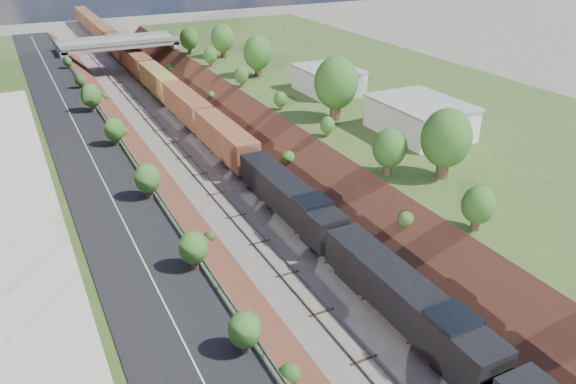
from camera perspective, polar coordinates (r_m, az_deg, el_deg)
name	(u,v)px	position (r m, az deg, el deg)	size (l,w,h in m)	color
platform_right	(433,123)	(86.97, 14.52, 6.81)	(44.00, 180.00, 5.00)	#345121
embankment_left	(140,197)	(69.11, -14.76, -0.52)	(7.07, 180.00, 7.07)	brown
embankment_right	(303,165)	(75.88, 1.53, 2.81)	(7.07, 180.00, 7.07)	brown
rail_left_track	(207,183)	(70.93, -8.19, 0.89)	(1.58, 180.00, 0.18)	gray
rail_right_track	(246,175)	(72.55, -4.33, 1.69)	(1.58, 180.00, 0.18)	gray
road	(95,165)	(66.48, -19.00, 2.60)	(8.00, 180.00, 0.10)	black
guardrail	(132,155)	(66.65, -15.58, 3.61)	(0.10, 171.00, 0.70)	#99999E
overpass	(119,50)	(127.77, -16.75, 13.66)	(24.50, 8.30, 7.40)	gray
white_building_near	(420,119)	(73.90, 13.24, 7.27)	(9.00, 12.00, 4.00)	silver
white_building_far	(328,81)	(90.85, 4.13, 11.21)	(8.00, 10.00, 3.60)	silver
tree_right_large	(446,139)	(60.57, 15.79, 5.24)	(5.25, 5.25, 7.61)	#473323
tree_left_crest	(283,372)	(32.91, -0.47, -17.83)	(2.45, 2.45, 3.55)	#473323
freight_train	(160,83)	(107.86, -12.85, 10.79)	(3.27, 200.56, 4.82)	black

